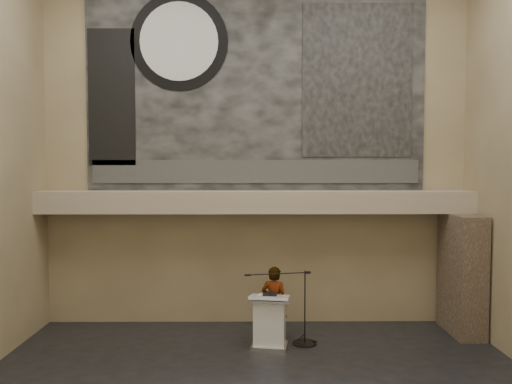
{
  "coord_description": "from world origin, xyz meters",
  "views": [
    {
      "loc": [
        -0.08,
        -7.94,
        3.78
      ],
      "look_at": [
        0.0,
        3.2,
        3.2
      ],
      "focal_mm": 35.0,
      "sensor_mm": 36.0,
      "label": 1
    }
  ],
  "objects": [
    {
      "name": "mic_stand",
      "position": [
        0.99,
        2.48,
        0.25
      ],
      "size": [
        1.54,
        0.52,
        1.57
      ],
      "rotation": [
        0.0,
        0.0,
        0.18
      ],
      "color": "black",
      "rests_on": "floor"
    },
    {
      "name": "sprinkler_left",
      "position": [
        -1.6,
        3.55,
        2.67
      ],
      "size": [
        0.04,
        0.04,
        0.06
      ],
      "primitive_type": "cylinder",
      "color": "#B2893D",
      "rests_on": "soffit"
    },
    {
      "name": "lectern",
      "position": [
        0.28,
        2.25,
        0.55
      ],
      "size": [
        0.89,
        0.69,
        1.14
      ],
      "rotation": [
        0.0,
        0.0,
        -0.16
      ],
      "color": "silver",
      "rests_on": "floor"
    },
    {
      "name": "banner_building_print",
      "position": [
        2.4,
        3.93,
        5.8
      ],
      "size": [
        2.6,
        0.02,
        3.6
      ],
      "primitive_type": "cube",
      "color": "black",
      "rests_on": "banner"
    },
    {
      "name": "wall_front",
      "position": [
        0.0,
        -4.0,
        4.25
      ],
      "size": [
        10.0,
        0.02,
        8.5
      ],
      "primitive_type": "cube",
      "color": "#7F6E50",
      "rests_on": "floor"
    },
    {
      "name": "stone_pier",
      "position": [
        4.65,
        3.15,
        1.35
      ],
      "size": [
        0.6,
        1.4,
        2.7
      ],
      "primitive_type": "cube",
      "color": "#403227",
      "rests_on": "floor"
    },
    {
      "name": "papers",
      "position": [
        0.12,
        2.25,
        1.1
      ],
      "size": [
        0.31,
        0.35,
        0.0
      ],
      "primitive_type": "cube",
      "rotation": [
        0.0,
        0.0,
        -0.42
      ],
      "color": "silver",
      "rests_on": "lectern"
    },
    {
      "name": "banner",
      "position": [
        0.0,
        3.97,
        5.7
      ],
      "size": [
        8.0,
        0.05,
        5.0
      ],
      "primitive_type": "cube",
      "color": "black",
      "rests_on": "wall_back"
    },
    {
      "name": "sprinkler_right",
      "position": [
        1.9,
        3.55,
        2.67
      ],
      "size": [
        0.04,
        0.04,
        0.06
      ],
      "primitive_type": "cylinder",
      "color": "#B2893D",
      "rests_on": "soffit"
    },
    {
      "name": "banner_clock_face",
      "position": [
        -1.8,
        3.91,
        6.7
      ],
      "size": [
        1.84,
        0.02,
        1.84
      ],
      "primitive_type": "cylinder",
      "rotation": [
        1.57,
        0.0,
        0.0
      ],
      "color": "silver",
      "rests_on": "banner"
    },
    {
      "name": "banner_text_strip",
      "position": [
        0.0,
        3.93,
        3.65
      ],
      "size": [
        7.76,
        0.02,
        0.55
      ],
      "primitive_type": "cube",
      "color": "#313131",
      "rests_on": "banner"
    },
    {
      "name": "banner_brick_print",
      "position": [
        -3.4,
        3.93,
        5.4
      ],
      "size": [
        1.1,
        0.02,
        3.2
      ],
      "primitive_type": "cube",
      "color": "black",
      "rests_on": "banner"
    },
    {
      "name": "banner_clock_rim",
      "position": [
        -1.8,
        3.93,
        6.7
      ],
      "size": [
        2.3,
        0.02,
        2.3
      ],
      "primitive_type": "cylinder",
      "rotation": [
        1.57,
        0.0,
        0.0
      ],
      "color": "black",
      "rests_on": "banner"
    },
    {
      "name": "wall_back",
      "position": [
        0.0,
        4.0,
        4.25
      ],
      "size": [
        10.0,
        0.02,
        8.5
      ],
      "primitive_type": "cube",
      "color": "#7F6E50",
      "rests_on": "floor"
    },
    {
      "name": "speaker_person",
      "position": [
        0.39,
        2.75,
        0.8
      ],
      "size": [
        0.68,
        0.57,
        1.61
      ],
      "primitive_type": "imported",
      "rotation": [
        0.0,
        0.0,
        2.78
      ],
      "color": "silver",
      "rests_on": "floor"
    },
    {
      "name": "soffit",
      "position": [
        0.0,
        3.6,
        2.95
      ],
      "size": [
        10.0,
        0.8,
        0.5
      ],
      "primitive_type": "cube",
      "color": "#9F907B",
      "rests_on": "wall_back"
    },
    {
      "name": "binder",
      "position": [
        0.28,
        2.27,
        1.12
      ],
      "size": [
        0.32,
        0.27,
        0.04
      ],
      "primitive_type": "cube",
      "rotation": [
        0.0,
        0.0,
        -0.13
      ],
      "color": "black",
      "rests_on": "lectern"
    }
  ]
}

